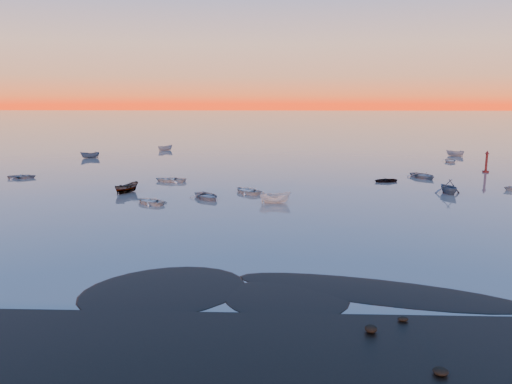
{
  "coord_description": "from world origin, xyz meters",
  "views": [
    {
      "loc": [
        -1.56,
        -28.84,
        11.85
      ],
      "look_at": [
        -3.58,
        28.0,
        0.91
      ],
      "focal_mm": 35.0,
      "sensor_mm": 36.0,
      "label": 1
    }
  ],
  "objects_px": {
    "boat_near_right": "(448,193)",
    "channel_marker": "(486,163)",
    "boat_near_center": "(275,203)",
    "boat_near_left": "(207,199)"
  },
  "relations": [
    {
      "from": "boat_near_center",
      "to": "boat_near_right",
      "type": "relative_size",
      "value": 0.9
    },
    {
      "from": "boat_near_right",
      "to": "channel_marker",
      "type": "distance_m",
      "value": 21.71
    },
    {
      "from": "boat_near_center",
      "to": "channel_marker",
      "type": "xyz_separation_m",
      "value": [
        33.47,
        24.29,
        1.41
      ]
    },
    {
      "from": "boat_near_center",
      "to": "channel_marker",
      "type": "height_order",
      "value": "channel_marker"
    },
    {
      "from": "channel_marker",
      "to": "boat_near_left",
      "type": "bearing_deg",
      "value": -151.7
    },
    {
      "from": "boat_near_center",
      "to": "channel_marker",
      "type": "distance_m",
      "value": 41.38
    },
    {
      "from": "boat_near_right",
      "to": "channel_marker",
      "type": "bearing_deg",
      "value": -134.61
    },
    {
      "from": "boat_near_left",
      "to": "boat_near_right",
      "type": "relative_size",
      "value": 1.12
    },
    {
      "from": "boat_near_left",
      "to": "boat_near_right",
      "type": "xyz_separation_m",
      "value": [
        29.54,
        4.27,
        0.0
      ]
    },
    {
      "from": "boat_near_left",
      "to": "boat_near_center",
      "type": "relative_size",
      "value": 1.24
    }
  ]
}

